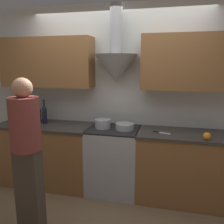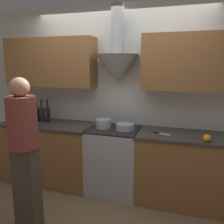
% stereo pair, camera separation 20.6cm
% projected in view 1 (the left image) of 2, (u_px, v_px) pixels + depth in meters
% --- Properties ---
extents(ground_plane, '(12.00, 12.00, 0.00)m').
position_uv_depth(ground_plane, '(108.00, 202.00, 3.11)').
color(ground_plane, brown).
extents(wall_back, '(8.40, 0.59, 2.60)m').
position_uv_depth(wall_back, '(115.00, 86.00, 3.38)').
color(wall_back, silver).
rests_on(wall_back, ground_plane).
extents(counter_left, '(1.39, 0.62, 0.92)m').
position_uv_depth(counter_left, '(47.00, 154.00, 3.56)').
color(counter_left, brown).
rests_on(counter_left, ground_plane).
extents(counter_right, '(1.18, 0.62, 0.92)m').
position_uv_depth(counter_right, '(182.00, 167.00, 3.11)').
color(counter_right, brown).
rests_on(counter_right, ground_plane).
extents(stove_range, '(0.69, 0.60, 0.92)m').
position_uv_depth(stove_range, '(114.00, 160.00, 3.32)').
color(stove_range, '#A8AAAF').
rests_on(stove_range, ground_plane).
extents(wine_bottle_0, '(0.07, 0.07, 0.33)m').
position_uv_depth(wine_bottle_0, '(10.00, 112.00, 3.62)').
color(wine_bottle_0, black).
rests_on(wine_bottle_0, counter_left).
extents(wine_bottle_1, '(0.07, 0.07, 0.32)m').
position_uv_depth(wine_bottle_1, '(16.00, 113.00, 3.61)').
color(wine_bottle_1, black).
rests_on(wine_bottle_1, counter_left).
extents(wine_bottle_2, '(0.08, 0.08, 0.31)m').
position_uv_depth(wine_bottle_2, '(21.00, 114.00, 3.57)').
color(wine_bottle_2, black).
rests_on(wine_bottle_2, counter_left).
extents(wine_bottle_3, '(0.08, 0.08, 0.32)m').
position_uv_depth(wine_bottle_3, '(27.00, 114.00, 3.57)').
color(wine_bottle_3, black).
rests_on(wine_bottle_3, counter_left).
extents(wine_bottle_4, '(0.07, 0.07, 0.31)m').
position_uv_depth(wine_bottle_4, '(33.00, 114.00, 3.54)').
color(wine_bottle_4, black).
rests_on(wine_bottle_4, counter_left).
extents(wine_bottle_5, '(0.07, 0.07, 0.34)m').
position_uv_depth(wine_bottle_5, '(39.00, 114.00, 3.51)').
color(wine_bottle_5, black).
rests_on(wine_bottle_5, counter_left).
extents(wine_bottle_6, '(0.07, 0.07, 0.35)m').
position_uv_depth(wine_bottle_6, '(45.00, 114.00, 3.49)').
color(wine_bottle_6, black).
rests_on(wine_bottle_6, counter_left).
extents(stock_pot, '(0.21, 0.21, 0.12)m').
position_uv_depth(stock_pot, '(103.00, 124.00, 3.25)').
color(stock_pot, '#A8AAAF').
rests_on(stock_pot, stove_range).
extents(mixing_bowl, '(0.25, 0.25, 0.08)m').
position_uv_depth(mixing_bowl, '(125.00, 126.00, 3.18)').
color(mixing_bowl, '#A8AAAF').
rests_on(mixing_bowl, stove_range).
extents(orange_fruit, '(0.09, 0.09, 0.09)m').
position_uv_depth(orange_fruit, '(207.00, 136.00, 2.74)').
color(orange_fruit, orange).
rests_on(orange_fruit, counter_right).
extents(chefs_knife, '(0.22, 0.11, 0.01)m').
position_uv_depth(chefs_knife, '(162.00, 133.00, 3.02)').
color(chefs_knife, silver).
rests_on(chefs_knife, counter_right).
extents(person_foreground_left, '(0.30, 0.30, 1.65)m').
position_uv_depth(person_foreground_left, '(27.00, 150.00, 2.40)').
color(person_foreground_left, '#473D33').
rests_on(person_foreground_left, ground_plane).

